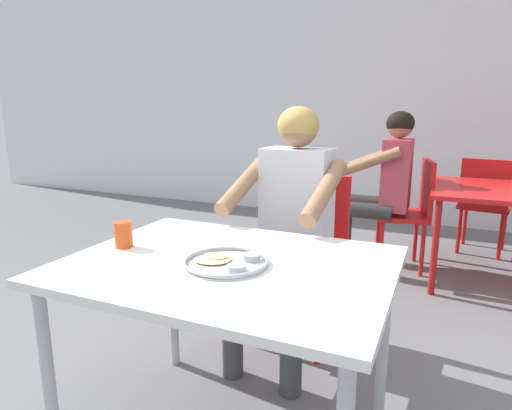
{
  "coord_description": "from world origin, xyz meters",
  "views": [
    {
      "loc": [
        0.73,
        -1.25,
        1.26
      ],
      "look_at": [
        0.06,
        0.28,
        0.89
      ],
      "focal_mm": 30.69,
      "sensor_mm": 36.0,
      "label": 1
    }
  ],
  "objects_px": {
    "thali_tray": "(227,261)",
    "drinking_cup": "(123,234)",
    "chair_foreground": "(305,245)",
    "chair_red_far": "(484,200)",
    "table_background_red": "(499,199)",
    "diner_foreground": "(290,213)",
    "patron_background": "(384,177)",
    "table_foreground": "(229,281)",
    "chair_red_left": "(412,206)"
  },
  "relations": [
    {
      "from": "table_foreground",
      "to": "chair_foreground",
      "type": "xyz_separation_m",
      "value": [
        -0.01,
        0.92,
        -0.14
      ]
    },
    {
      "from": "table_foreground",
      "to": "thali_tray",
      "type": "height_order",
      "value": "thali_tray"
    },
    {
      "from": "patron_background",
      "to": "chair_red_far",
      "type": "bearing_deg",
      "value": 42.08
    },
    {
      "from": "chair_red_left",
      "to": "chair_red_far",
      "type": "height_order",
      "value": "chair_red_left"
    },
    {
      "from": "thali_tray",
      "to": "table_background_red",
      "type": "relative_size",
      "value": 0.32
    },
    {
      "from": "patron_background",
      "to": "drinking_cup",
      "type": "bearing_deg",
      "value": -107.18
    },
    {
      "from": "table_foreground",
      "to": "patron_background",
      "type": "bearing_deg",
      "value": 83.81
    },
    {
      "from": "drinking_cup",
      "to": "table_background_red",
      "type": "bearing_deg",
      "value": 56.17
    },
    {
      "from": "patron_background",
      "to": "table_foreground",
      "type": "bearing_deg",
      "value": -96.19
    },
    {
      "from": "diner_foreground",
      "to": "chair_red_left",
      "type": "bearing_deg",
      "value": 73.23
    },
    {
      "from": "table_background_red",
      "to": "chair_red_far",
      "type": "bearing_deg",
      "value": 93.1
    },
    {
      "from": "diner_foreground",
      "to": "table_background_red",
      "type": "relative_size",
      "value": 1.38
    },
    {
      "from": "thali_tray",
      "to": "chair_foreground",
      "type": "xyz_separation_m",
      "value": [
        -0.02,
        0.95,
        -0.22
      ]
    },
    {
      "from": "thali_tray",
      "to": "chair_red_left",
      "type": "distance_m",
      "value": 2.33
    },
    {
      "from": "chair_foreground",
      "to": "patron_background",
      "type": "bearing_deg",
      "value": 79.05
    },
    {
      "from": "thali_tray",
      "to": "patron_background",
      "type": "xyz_separation_m",
      "value": [
        0.23,
        2.2,
        -0.01
      ]
    },
    {
      "from": "chair_red_left",
      "to": "drinking_cup",
      "type": "bearing_deg",
      "value": -111.47
    },
    {
      "from": "chair_red_left",
      "to": "patron_background",
      "type": "distance_m",
      "value": 0.32
    },
    {
      "from": "chair_foreground",
      "to": "chair_red_left",
      "type": "xyz_separation_m",
      "value": [
        0.46,
        1.33,
        -0.02
      ]
    },
    {
      "from": "drinking_cup",
      "to": "chair_red_far",
      "type": "height_order",
      "value": "chair_red_far"
    },
    {
      "from": "chair_foreground",
      "to": "patron_background",
      "type": "distance_m",
      "value": 1.29
    },
    {
      "from": "diner_foreground",
      "to": "chair_red_far",
      "type": "distance_m",
      "value": 2.39
    },
    {
      "from": "drinking_cup",
      "to": "chair_red_far",
      "type": "distance_m",
      "value": 3.22
    },
    {
      "from": "chair_foreground",
      "to": "patron_background",
      "type": "height_order",
      "value": "patron_background"
    },
    {
      "from": "table_foreground",
      "to": "thali_tray",
      "type": "relative_size",
      "value": 3.81
    },
    {
      "from": "thali_tray",
      "to": "patron_background",
      "type": "bearing_deg",
      "value": 84.14
    },
    {
      "from": "table_foreground",
      "to": "drinking_cup",
      "type": "height_order",
      "value": "drinking_cup"
    },
    {
      "from": "chair_red_left",
      "to": "table_foreground",
      "type": "bearing_deg",
      "value": -101.31
    },
    {
      "from": "thali_tray",
      "to": "drinking_cup",
      "type": "bearing_deg",
      "value": 178.54
    },
    {
      "from": "chair_red_left",
      "to": "table_background_red",
      "type": "bearing_deg",
      "value": -7.47
    },
    {
      "from": "thali_tray",
      "to": "drinking_cup",
      "type": "xyz_separation_m",
      "value": [
        -0.45,
        0.01,
        0.04
      ]
    },
    {
      "from": "chair_red_far",
      "to": "patron_background",
      "type": "bearing_deg",
      "value": -137.92
    },
    {
      "from": "thali_tray",
      "to": "drinking_cup",
      "type": "height_order",
      "value": "drinking_cup"
    },
    {
      "from": "chair_red_far",
      "to": "drinking_cup",
      "type": "bearing_deg",
      "value": -116.5
    },
    {
      "from": "table_background_red",
      "to": "chair_red_left",
      "type": "height_order",
      "value": "chair_red_left"
    },
    {
      "from": "chair_red_left",
      "to": "chair_red_far",
      "type": "distance_m",
      "value": 0.81
    },
    {
      "from": "diner_foreground",
      "to": "patron_background",
      "type": "relative_size",
      "value": 1.03
    },
    {
      "from": "table_foreground",
      "to": "chair_red_far",
      "type": "distance_m",
      "value": 3.02
    },
    {
      "from": "table_foreground",
      "to": "table_background_red",
      "type": "distance_m",
      "value": 2.4
    },
    {
      "from": "thali_tray",
      "to": "diner_foreground",
      "type": "xyz_separation_m",
      "value": [
        -0.03,
        0.72,
        0.01
      ]
    },
    {
      "from": "chair_foreground",
      "to": "diner_foreground",
      "type": "bearing_deg",
      "value": -92.95
    },
    {
      "from": "thali_tray",
      "to": "patron_background",
      "type": "relative_size",
      "value": 0.24
    },
    {
      "from": "table_foreground",
      "to": "diner_foreground",
      "type": "xyz_separation_m",
      "value": [
        -0.02,
        0.69,
        0.09
      ]
    },
    {
      "from": "diner_foreground",
      "to": "chair_red_far",
      "type": "bearing_deg",
      "value": 64.97
    },
    {
      "from": "drinking_cup",
      "to": "patron_background",
      "type": "distance_m",
      "value": 2.29
    },
    {
      "from": "drinking_cup",
      "to": "chair_red_far",
      "type": "bearing_deg",
      "value": 63.5
    },
    {
      "from": "table_foreground",
      "to": "chair_red_left",
      "type": "bearing_deg",
      "value": 78.69
    },
    {
      "from": "chair_red_left",
      "to": "diner_foreground",
      "type": "bearing_deg",
      "value": -106.77
    },
    {
      "from": "table_foreground",
      "to": "patron_background",
      "type": "xyz_separation_m",
      "value": [
        0.24,
        2.17,
        0.07
      ]
    },
    {
      "from": "chair_foreground",
      "to": "chair_red_far",
      "type": "xyz_separation_m",
      "value": [
        0.99,
        1.93,
        -0.04
      ]
    }
  ]
}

